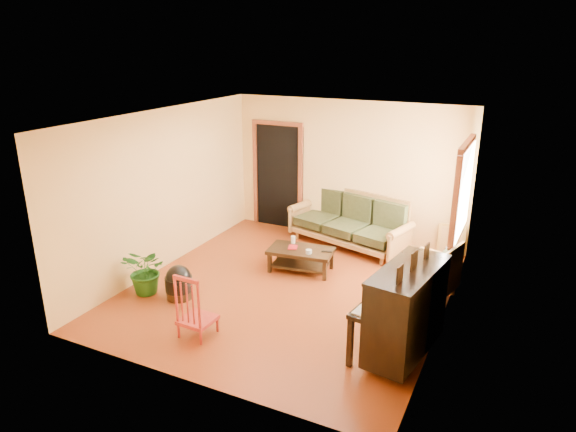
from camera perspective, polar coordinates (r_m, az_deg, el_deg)
The scene contains 16 objects.
floor at distance 7.91m, azimuth 0.15°, elevation -8.11°, with size 5.00×5.00×0.00m, color #66250D.
doorway at distance 10.24m, azimuth -1.15°, elevation 4.39°, with size 1.08×0.16×2.05m, color black.
window at distance 7.98m, azimuth 18.86°, elevation 2.66°, with size 0.12×1.36×1.46m, color white.
sofa at distance 9.40m, azimuth 6.71°, elevation -0.56°, with size 2.24×0.94×0.96m, color olive.
coffee_table at distance 8.44m, azimuth 1.44°, elevation -4.89°, with size 1.04×0.57×0.38m, color black.
armchair at distance 7.79m, azimuth 15.25°, elevation -5.74°, with size 0.83×0.87×0.87m, color olive.
piano at distance 6.26m, azimuth 12.96°, elevation -10.47°, with size 0.76×1.30×1.15m, color black.
footstool at distance 7.75m, azimuth -12.01°, elevation -7.60°, with size 0.40×0.40×0.38m, color black.
red_chair at distance 6.68m, azimuth -10.12°, elevation -9.62°, with size 0.41×0.45×0.88m, color maroon.
leaning_frame at distance 9.36m, azimuth 17.68°, elevation -2.60°, with size 0.45×0.10×0.61m, color #B18D3B.
ceramic_crock at distance 9.29m, azimuth 17.55°, elevation -4.02°, with size 0.18×0.18×0.22m, color #325396.
potted_plant at distance 7.91m, azimuth -15.41°, elevation -5.88°, with size 0.66×0.57×0.73m, color #205C1A.
book at distance 8.41m, azimuth 0.05°, elevation -3.49°, with size 0.15×0.20×0.02m, color maroon.
candle at distance 8.58m, azimuth 0.57°, elevation -2.64°, with size 0.07×0.07×0.12m, color white.
glass_jar at distance 8.19m, azimuth 2.32°, elevation -3.97°, with size 0.10×0.10×0.06m, color silver.
remote at distance 8.27m, azimuth 4.31°, elevation -3.95°, with size 0.17×0.04×0.02m, color black.
Camera 1 is at (3.05, -6.35, 3.60)m, focal length 32.00 mm.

